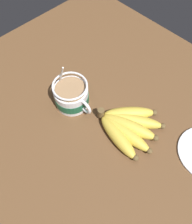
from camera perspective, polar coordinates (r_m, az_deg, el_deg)
table at (r=68.42cm, az=-1.87°, el=-1.29°), size 98.04×98.04×3.79cm
coffee_mug at (r=66.24cm, az=-6.37°, el=4.22°), size 15.20×10.50×14.66cm
banana_bunch at (r=63.22cm, az=8.21°, el=-3.57°), size 19.01×17.81×4.37cm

